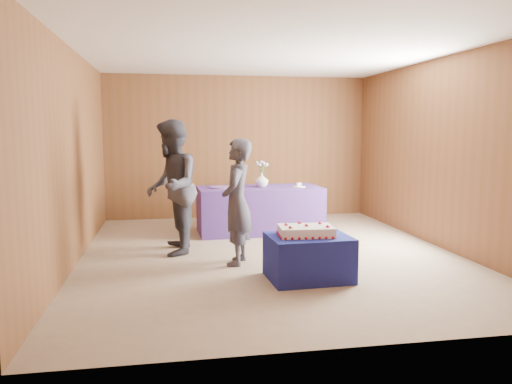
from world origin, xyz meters
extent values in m
plane|color=gray|center=(0.00, 0.00, 0.00)|extent=(6.00, 6.00, 0.00)
cube|color=brown|center=(0.00, 3.00, 1.35)|extent=(5.00, 0.04, 2.70)
cube|color=brown|center=(0.00, -3.00, 1.35)|extent=(5.00, 0.04, 2.70)
cube|color=brown|center=(-2.50, 0.00, 1.35)|extent=(0.04, 6.00, 2.70)
cube|color=brown|center=(2.50, 0.00, 1.35)|extent=(0.04, 6.00, 2.70)
cube|color=white|center=(0.00, 0.00, 2.70)|extent=(5.00, 6.00, 0.04)
cube|color=navy|center=(0.21, -1.20, 0.25)|extent=(0.93, 0.74, 0.50)
cube|color=#502F82|center=(0.13, 1.47, 0.38)|extent=(2.03, 0.96, 0.75)
cube|color=white|center=(0.17, -1.20, 0.55)|extent=(0.63, 0.44, 0.11)
sphere|color=red|center=(-0.14, -1.37, 0.52)|extent=(0.03, 0.03, 0.03)
sphere|color=red|center=(0.45, -1.42, 0.52)|extent=(0.03, 0.03, 0.03)
sphere|color=red|center=(-0.11, -0.98, 0.52)|extent=(0.03, 0.03, 0.03)
sphere|color=red|center=(0.49, -1.02, 0.52)|extent=(0.03, 0.03, 0.03)
sphere|color=red|center=(-0.02, -1.28, 0.63)|extent=(0.04, 0.04, 0.04)
cone|color=#166221|center=(0.01, -1.28, 0.62)|extent=(0.01, 0.02, 0.02)
sphere|color=red|center=(0.34, -1.12, 0.63)|extent=(0.04, 0.04, 0.04)
cone|color=#166221|center=(0.36, -1.12, 0.62)|extent=(0.01, 0.02, 0.02)
sphere|color=red|center=(0.17, -1.20, 0.63)|extent=(0.04, 0.04, 0.04)
cone|color=#166221|center=(0.20, -1.20, 0.62)|extent=(0.01, 0.02, 0.02)
imported|color=silver|center=(0.17, 1.47, 0.87)|extent=(0.25, 0.25, 0.23)
cylinder|color=#306629|center=(0.20, 1.47, 1.06)|extent=(0.01, 0.01, 0.15)
sphere|color=silver|center=(0.26, 1.47, 1.13)|extent=(0.05, 0.05, 0.05)
cylinder|color=#306629|center=(0.20, 1.50, 1.06)|extent=(0.01, 0.01, 0.15)
sphere|color=silver|center=(0.24, 1.53, 1.13)|extent=(0.05, 0.05, 0.05)
cylinder|color=#306629|center=(0.17, 1.51, 1.06)|extent=(0.01, 0.01, 0.15)
sphere|color=silver|center=(0.18, 1.56, 1.13)|extent=(0.05, 0.05, 0.05)
cylinder|color=#306629|center=(0.15, 1.50, 1.06)|extent=(0.01, 0.01, 0.15)
sphere|color=silver|center=(0.12, 1.55, 1.13)|extent=(0.05, 0.05, 0.05)
cylinder|color=#306629|center=(0.13, 1.48, 1.06)|extent=(0.01, 0.01, 0.15)
sphere|color=silver|center=(0.08, 1.50, 1.13)|extent=(0.05, 0.05, 0.05)
cylinder|color=#306629|center=(0.13, 1.46, 1.06)|extent=(0.01, 0.01, 0.15)
sphere|color=silver|center=(0.08, 1.44, 1.13)|extent=(0.05, 0.05, 0.05)
cylinder|color=#306629|center=(0.15, 1.44, 1.06)|extent=(0.01, 0.01, 0.15)
sphere|color=silver|center=(0.12, 1.40, 1.13)|extent=(0.05, 0.05, 0.05)
cylinder|color=#306629|center=(0.17, 1.44, 1.06)|extent=(0.01, 0.01, 0.15)
sphere|color=silver|center=(0.18, 1.38, 1.13)|extent=(0.05, 0.05, 0.05)
cylinder|color=#306629|center=(0.20, 1.45, 1.06)|extent=(0.01, 0.01, 0.15)
sphere|color=silver|center=(0.24, 1.42, 1.13)|extent=(0.05, 0.05, 0.05)
cylinder|color=#7A51A3|center=(-0.50, 1.47, 0.76)|extent=(0.45, 0.45, 0.02)
cylinder|color=white|center=(0.77, 1.36, 0.76)|extent=(0.27, 0.27, 0.01)
cube|color=white|center=(0.77, 1.36, 0.79)|extent=(0.07, 0.06, 0.06)
sphere|color=red|center=(0.77, 1.34, 0.83)|extent=(0.02, 0.02, 0.02)
cube|color=silver|center=(0.84, 1.23, 0.75)|extent=(0.25, 0.12, 0.00)
imported|color=#36353E|center=(-0.50, -0.41, 0.79)|extent=(0.53, 0.66, 1.57)
imported|color=#35353F|center=(-1.29, 0.27, 0.91)|extent=(0.74, 0.92, 1.82)
camera|label=1|loc=(-1.34, -6.51, 1.68)|focal=35.00mm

